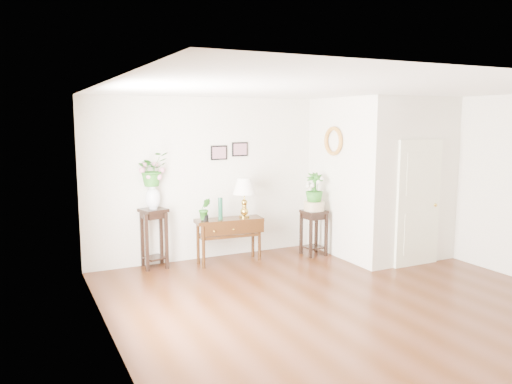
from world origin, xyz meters
TOP-DOWN VIEW (x-y plane):
  - floor at (0.00, 0.00)m, footprint 6.00×5.50m
  - ceiling at (0.00, 0.00)m, footprint 6.00×5.50m
  - wall_back at (0.00, 2.75)m, footprint 6.00×0.02m
  - wall_left at (-3.00, 0.00)m, footprint 0.02×5.50m
  - wall_right at (3.00, 0.00)m, footprint 0.02×5.50m
  - partition at (2.10, 1.77)m, footprint 1.80×1.95m
  - door at (2.10, 0.78)m, footprint 0.90×0.05m
  - art_print_left at (-0.65, 2.73)m, footprint 0.30×0.02m
  - art_print_right at (-0.25, 2.73)m, footprint 0.30×0.02m
  - wall_ornament at (1.16, 1.90)m, footprint 0.07×0.51m
  - console_table at (-0.65, 2.30)m, footprint 1.18×0.49m
  - table_lamp at (-0.36, 2.30)m, footprint 0.50×0.50m
  - green_vase at (-0.81, 2.30)m, footprint 0.10×0.10m
  - potted_plant at (-1.08, 2.30)m, footprint 0.22×0.19m
  - plant_stand_a at (-1.87, 2.57)m, footprint 0.47×0.47m
  - porcelain_vase at (-1.87, 2.57)m, footprint 0.28×0.28m
  - lily_arrangement at (-1.87, 2.57)m, footprint 0.61×0.57m
  - plant_stand_b at (0.90, 2.07)m, footprint 0.40×0.40m
  - ceramic_bowl at (0.90, 2.07)m, footprint 0.37×0.37m
  - narcissus at (0.90, 2.07)m, footprint 0.40×0.40m

SIDE VIEW (x-z plane):
  - floor at x=0.00m, z-range -0.01..0.01m
  - console_table at x=-0.65m, z-range 0.00..0.76m
  - plant_stand_b at x=0.90m, z-range 0.00..0.81m
  - plant_stand_a at x=-1.87m, z-range 0.00..0.98m
  - ceramic_bowl at x=0.90m, z-range 0.81..0.98m
  - green_vase at x=-0.81m, z-range 0.75..1.12m
  - potted_plant at x=-1.08m, z-range 0.76..1.12m
  - door at x=2.10m, z-range 0.00..2.10m
  - table_lamp at x=-0.36m, z-range 0.77..1.45m
  - porcelain_vase at x=-1.87m, z-range 1.00..1.42m
  - narcissus at x=0.90m, z-range 0.93..1.49m
  - wall_back at x=0.00m, z-range 0.00..2.80m
  - wall_left at x=-3.00m, z-range 0.00..2.80m
  - wall_right at x=3.00m, z-range 0.00..2.80m
  - partition at x=2.10m, z-range 0.00..2.80m
  - lily_arrangement at x=-1.87m, z-range 1.38..1.93m
  - art_print_left at x=-0.65m, z-range 1.73..1.98m
  - art_print_right at x=-0.25m, z-range 1.77..2.02m
  - wall_ornament at x=1.16m, z-range 1.79..2.30m
  - ceiling at x=0.00m, z-range 2.79..2.81m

